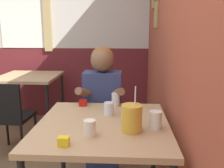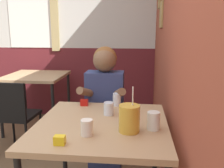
# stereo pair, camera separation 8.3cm
# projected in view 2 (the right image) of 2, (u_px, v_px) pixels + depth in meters

# --- Properties ---
(brick_wall_right) EXTENTS (0.08, 4.69, 2.70)m
(brick_wall_right) POSITION_uv_depth(u_px,v_px,m) (168.00, 33.00, 2.38)
(brick_wall_right) COLOR brown
(brick_wall_right) RESTS_ON ground_plane
(back_wall) EXTENTS (5.58, 0.09, 2.70)m
(back_wall) POSITION_uv_depth(u_px,v_px,m) (70.00, 31.00, 3.85)
(back_wall) COLOR silver
(back_wall) RESTS_ON ground_plane
(main_table) EXTENTS (0.87, 0.90, 0.78)m
(main_table) POSITION_uv_depth(u_px,v_px,m) (102.00, 133.00, 1.69)
(main_table) COLOR tan
(main_table) RESTS_ON ground_plane
(background_table) EXTENTS (0.77, 0.79, 0.78)m
(background_table) POSITION_uv_depth(u_px,v_px,m) (36.00, 81.00, 3.42)
(background_table) COLOR tan
(background_table) RESTS_ON ground_plane
(chair_near_window) EXTENTS (0.42, 0.42, 0.85)m
(chair_near_window) POSITION_uv_depth(u_px,v_px,m) (14.00, 112.00, 2.74)
(chair_near_window) COLOR black
(chair_near_window) RESTS_ON ground_plane
(person_seated) EXTENTS (0.42, 0.41, 1.24)m
(person_seated) POSITION_uv_depth(u_px,v_px,m) (105.00, 110.00, 2.31)
(person_seated) COLOR navy
(person_seated) RESTS_ON ground_plane
(cocktail_pitcher) EXTENTS (0.13, 0.13, 0.29)m
(cocktail_pitcher) POSITION_uv_depth(u_px,v_px,m) (129.00, 118.00, 1.51)
(cocktail_pitcher) COLOR gold
(cocktail_pitcher) RESTS_ON main_table
(glass_near_pitcher) EXTENTS (0.07, 0.07, 0.09)m
(glass_near_pitcher) POSITION_uv_depth(u_px,v_px,m) (109.00, 109.00, 1.81)
(glass_near_pitcher) COLOR silver
(glass_near_pitcher) RESTS_ON main_table
(glass_center) EXTENTS (0.08, 0.08, 0.11)m
(glass_center) POSITION_uv_depth(u_px,v_px,m) (153.00, 121.00, 1.54)
(glass_center) COLOR silver
(glass_center) RESTS_ON main_table
(glass_far_side) EXTENTS (0.07, 0.07, 0.10)m
(glass_far_side) POSITION_uv_depth(u_px,v_px,m) (87.00, 128.00, 1.46)
(glass_far_side) COLOR silver
(glass_far_side) RESTS_ON main_table
(glass_by_brick) EXTENTS (0.07, 0.07, 0.10)m
(glass_by_brick) POSITION_uv_depth(u_px,v_px,m) (117.00, 99.00, 2.03)
(glass_by_brick) COLOR silver
(glass_by_brick) RESTS_ON main_table
(condiment_ketchup) EXTENTS (0.06, 0.04, 0.05)m
(condiment_ketchup) POSITION_uv_depth(u_px,v_px,m) (84.00, 103.00, 2.04)
(condiment_ketchup) COLOR #B7140F
(condiment_ketchup) RESTS_ON main_table
(condiment_mustard) EXTENTS (0.06, 0.04, 0.05)m
(condiment_mustard) POSITION_uv_depth(u_px,v_px,m) (60.00, 140.00, 1.35)
(condiment_mustard) COLOR yellow
(condiment_mustard) RESTS_ON main_table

